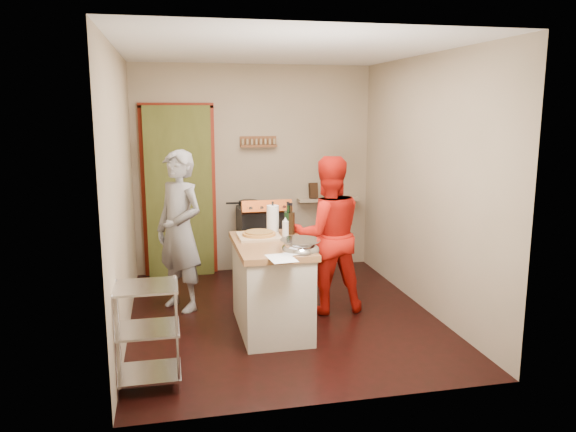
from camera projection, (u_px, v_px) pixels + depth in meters
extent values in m
plane|color=black|center=(282.00, 316.00, 5.68)|extent=(3.50, 3.50, 0.00)
cube|color=tan|center=(254.00, 170.00, 7.11)|extent=(3.00, 0.04, 2.60)
cube|color=#565B23|center=(179.00, 191.00, 7.01)|extent=(0.80, 0.40, 2.10)
cube|color=maroon|center=(144.00, 193.00, 6.86)|extent=(0.06, 0.06, 2.10)
cube|color=maroon|center=(213.00, 191.00, 7.03)|extent=(0.06, 0.06, 2.10)
cube|color=maroon|center=(176.00, 105.00, 6.75)|extent=(0.90, 0.06, 0.06)
cube|color=brown|center=(259.00, 146.00, 7.02)|extent=(0.46, 0.09, 0.03)
cube|color=brown|center=(258.00, 141.00, 7.05)|extent=(0.46, 0.02, 0.12)
cube|color=olive|center=(259.00, 142.00, 7.01)|extent=(0.42, 0.04, 0.07)
cube|color=tan|center=(328.00, 199.00, 7.29)|extent=(0.80, 0.18, 0.04)
cube|color=black|center=(313.00, 191.00, 7.23)|extent=(0.10, 0.14, 0.22)
cube|color=tan|center=(122.00, 194.00, 5.12)|extent=(0.04, 3.50, 2.60)
cube|color=tan|center=(425.00, 184.00, 5.75)|extent=(0.04, 3.50, 2.60)
cube|color=white|center=(282.00, 49.00, 5.19)|extent=(3.00, 3.50, 0.02)
cube|color=black|center=(263.00, 244.00, 6.99)|extent=(0.60, 0.55, 0.80)
cube|color=black|center=(263.00, 210.00, 6.91)|extent=(0.60, 0.55, 0.06)
cube|color=#9A4216|center=(267.00, 207.00, 6.62)|extent=(0.60, 0.15, 0.17)
cylinder|color=black|center=(249.00, 203.00, 6.99)|extent=(0.26, 0.26, 0.05)
cylinder|color=silver|center=(114.00, 348.00, 3.97)|extent=(0.02, 0.02, 0.80)
cylinder|color=silver|center=(178.00, 343.00, 4.06)|extent=(0.02, 0.02, 0.80)
cylinder|color=silver|center=(118.00, 329.00, 4.32)|extent=(0.02, 0.02, 0.80)
cylinder|color=silver|center=(177.00, 324.00, 4.41)|extent=(0.02, 0.02, 0.80)
cube|color=silver|center=(149.00, 373.00, 4.25)|extent=(0.48, 0.40, 0.02)
cube|color=silver|center=(147.00, 329.00, 4.18)|extent=(0.48, 0.40, 0.02)
cube|color=silver|center=(145.00, 287.00, 4.12)|extent=(0.48, 0.40, 0.02)
cube|color=#BBB49E|center=(271.00, 289.00, 5.28)|extent=(0.60, 1.06, 0.79)
cube|color=#A2643D|center=(271.00, 245.00, 5.20)|extent=(0.66, 1.12, 0.05)
cube|color=tan|center=(259.00, 236.00, 5.39)|extent=(0.40, 0.40, 0.02)
cylinder|color=gold|center=(259.00, 234.00, 5.39)|extent=(0.32, 0.32, 0.02)
ellipsoid|color=silver|center=(300.00, 246.00, 4.85)|extent=(0.35, 0.35, 0.11)
cylinder|color=white|center=(273.00, 219.00, 5.56)|extent=(0.12, 0.12, 0.28)
cylinder|color=silver|center=(285.00, 230.00, 5.34)|extent=(0.06, 0.06, 0.17)
cube|color=white|center=(281.00, 258.00, 4.65)|extent=(0.24, 0.32, 0.00)
cylinder|color=black|center=(288.00, 217.00, 5.59)|extent=(0.08, 0.08, 0.31)
cylinder|color=black|center=(291.00, 219.00, 5.52)|extent=(0.08, 0.08, 0.31)
cylinder|color=black|center=(288.00, 219.00, 5.52)|extent=(0.08, 0.08, 0.31)
imported|color=silver|center=(180.00, 231.00, 5.75)|extent=(0.69, 0.72, 1.66)
imported|color=red|center=(327.00, 235.00, 5.71)|extent=(0.79, 0.62, 1.60)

